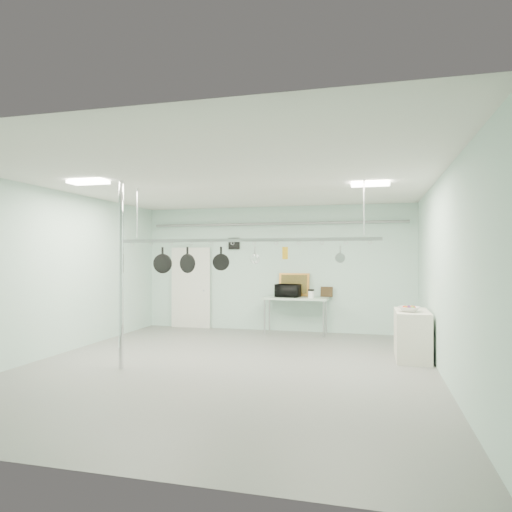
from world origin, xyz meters
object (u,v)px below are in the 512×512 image
(microwave, at_px, (288,291))
(coffee_canister, at_px, (311,295))
(side_cabinet, at_px, (412,335))
(fruit_bowl, at_px, (409,309))
(skillet_right, at_px, (221,258))
(chrome_pole, at_px, (121,275))
(skillet_left, at_px, (163,260))
(prep_table, at_px, (296,300))
(pot_rack, at_px, (243,238))
(skillet_mid, at_px, (187,260))

(microwave, xyz_separation_m, coffee_canister, (0.59, -0.18, -0.07))
(microwave, bearing_deg, side_cabinet, 151.28)
(fruit_bowl, height_order, skillet_right, skillet_right)
(microwave, bearing_deg, fruit_bowl, 148.14)
(microwave, distance_m, skillet_right, 3.45)
(chrome_pole, xyz_separation_m, skillet_left, (0.33, 0.90, 0.25))
(side_cabinet, bearing_deg, chrome_pole, -157.59)
(side_cabinet, distance_m, skillet_right, 3.82)
(microwave, bearing_deg, skillet_left, 71.39)
(prep_table, xyz_separation_m, pot_rack, (-0.40, -3.30, 1.40))
(side_cabinet, height_order, fruit_bowl, fruit_bowl)
(chrome_pole, distance_m, side_cabinet, 5.37)
(skillet_mid, bearing_deg, prep_table, 82.31)
(chrome_pole, relative_size, skillet_right, 7.88)
(chrome_pole, relative_size, prep_table, 2.00)
(pot_rack, distance_m, skillet_right, 0.54)
(prep_table, xyz_separation_m, skillet_left, (-1.97, -3.30, 1.02))
(prep_table, xyz_separation_m, fruit_bowl, (2.48, -2.40, 0.12))
(prep_table, distance_m, fruit_bowl, 3.45)
(fruit_bowl, xyz_separation_m, skillet_left, (-4.46, -0.90, 0.90))
(pot_rack, height_order, skillet_right, pot_rack)
(prep_table, bearing_deg, pot_rack, -96.91)
(coffee_canister, distance_m, skillet_left, 4.01)
(skillet_mid, bearing_deg, side_cabinet, 31.64)
(chrome_pole, relative_size, side_cabinet, 2.67)
(chrome_pole, bearing_deg, coffee_canister, 55.93)
(coffee_canister, bearing_deg, microwave, 163.12)
(fruit_bowl, bearing_deg, skillet_left, -168.55)
(chrome_pole, height_order, coffee_canister, chrome_pole)
(pot_rack, bearing_deg, skillet_right, 180.00)
(coffee_canister, bearing_deg, skillet_right, -111.58)
(chrome_pole, bearing_deg, side_cabinet, 22.41)
(chrome_pole, bearing_deg, skillet_left, 70.00)
(microwave, relative_size, skillet_mid, 1.21)
(pot_rack, distance_m, fruit_bowl, 3.28)
(pot_rack, xyz_separation_m, skillet_right, (-0.42, 0.00, -0.35))
(skillet_right, bearing_deg, fruit_bowl, -9.57)
(microwave, distance_m, skillet_left, 3.82)
(side_cabinet, distance_m, skillet_left, 4.86)
(prep_table, distance_m, skillet_mid, 3.75)
(side_cabinet, distance_m, fruit_bowl, 0.54)
(chrome_pole, height_order, microwave, chrome_pole)
(side_cabinet, xyz_separation_m, pot_rack, (-2.95, -1.10, 1.78))
(fruit_bowl, xyz_separation_m, skillet_mid, (-3.95, -0.90, 0.90))
(chrome_pole, bearing_deg, skillet_right, 31.29)
(skillet_right, bearing_deg, microwave, 54.22)
(skillet_left, bearing_deg, side_cabinet, 7.64)
(microwave, distance_m, coffee_canister, 0.63)
(skillet_mid, relative_size, skillet_right, 1.17)
(prep_table, height_order, pot_rack, pot_rack)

